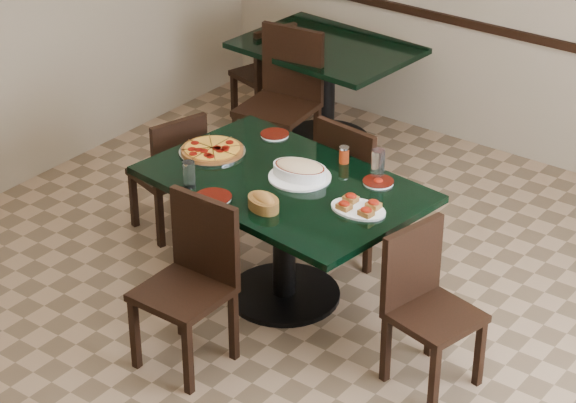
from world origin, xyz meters
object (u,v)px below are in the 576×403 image
Objects in this scene: back_chair_near at (284,93)px; pepperoni_pizza at (212,150)px; lasagna_casserole at (300,170)px; back_table at (326,75)px; chair_right at (425,299)px; chair_left at (173,169)px; main_table at (284,210)px; bread_basket at (263,202)px; back_chair_left at (268,70)px; bruschetta_platter at (358,206)px; chair_far at (357,182)px; chair_near at (193,274)px.

pepperoni_pizza is (0.46, -1.29, 0.20)m from back_chair_near.
lasagna_casserole reaches higher than pepperoni_pizza.
chair_right is at bearing -41.11° from back_table.
chair_right reaches higher than lasagna_casserole.
chair_right reaches higher than pepperoni_pizza.
back_table is at bearing 104.35° from pepperoni_pizza.
lasagna_casserole is (1.03, -0.09, 0.35)m from chair_left.
chair_right is 2.49m from back_chair_near.
main_table is 0.39m from bread_basket.
back_chair_near is at bearing 61.86° from back_chair_left.
back_chair_near is at bearing 133.93° from main_table.
back_chair_near is 2.88× the size of lasagna_casserole.
back_chair_left is (-0.53, 0.00, -0.09)m from back_table.
back_table is 3.63× the size of lasagna_casserole.
lasagna_casserole is at bearing 66.85° from main_table.
bread_basket reaches higher than pepperoni_pizza.
bruschetta_platter reaches higher than main_table.
back_chair_near is 3.15× the size of bruschetta_platter.
chair_far is 0.83m from bruschetta_platter.
pepperoni_pizza is at bearing 44.34° from back_chair_left.
main_table is 1.91× the size of chair_right.
bread_basket is at bearing -91.21° from lasagna_casserole.
chair_far is 1.15m from chair_left.
back_chair_left is 2.71m from bread_basket.
chair_right is at bearing -23.26° from lasagna_casserole.
chair_far reaches higher than chair_right.
chair_right is at bearing 146.48° from chair_far.
chair_right is at bearing -43.38° from back_chair_near.
chair_far is 0.90× the size of back_chair_near.
lasagna_casserole is (0.58, 0.05, 0.03)m from pepperoni_pizza.
chair_near is 2.61× the size of lasagna_casserole.
bruschetta_platter reaches higher than back_chair_left.
main_table is at bearing 86.65° from chair_near.
lasagna_casserole is 0.47m from bruschetta_platter.
main_table is 1.28× the size of back_table.
back_chair_near is (-2.00, 1.49, 0.09)m from chair_right.
lasagna_casserole is at bearing 83.64° from chair_near.
main_table is 1.65m from back_chair_near.
chair_right reaches higher than bread_basket.
bread_basket is at bearing 111.88° from chair_right.
chair_near is at bearing 131.02° from chair_right.
back_chair_near reaches higher than bruschetta_platter.
pepperoni_pizza is (0.45, -0.14, 0.32)m from chair_left.
back_table is 1.87m from pepperoni_pizza.
chair_left is 1.54m from bruschetta_platter.
chair_right is 0.60m from bruschetta_platter.
chair_near is 0.92m from bruschetta_platter.
back_chair_left is (-2.53, 1.99, -0.03)m from chair_right.
lasagna_casserole is at bearing 116.11° from bread_basket.
back_chair_near is 1.38m from pepperoni_pizza.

